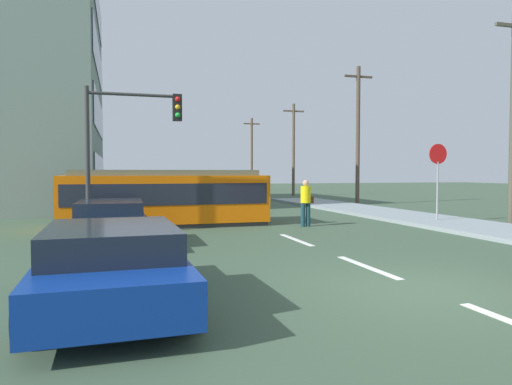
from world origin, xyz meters
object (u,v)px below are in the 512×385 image
(streetcar_tram, at_px, (165,197))
(utility_pole_far, at_px, (293,148))
(utility_pole_mid, at_px, (358,133))
(stop_sign, at_px, (438,166))
(parked_sedan_near, at_px, (112,264))
(utility_pole_distant, at_px, (252,153))
(pedestrian_crossing, at_px, (306,200))
(parked_sedan_mid, at_px, (111,222))
(parked_sedan_furthest, at_px, (109,196))
(city_bus, at_px, (183,187))
(traffic_light_mast, at_px, (128,131))
(parked_sedan_far, at_px, (106,203))

(streetcar_tram, xyz_separation_m, utility_pole_far, (12.17, 18.69, 2.90))
(utility_pole_mid, bearing_deg, stop_sign, -101.93)
(parked_sedan_near, distance_m, stop_sign, 14.29)
(utility_pole_far, bearing_deg, utility_pole_distant, 90.19)
(streetcar_tram, bearing_deg, pedestrian_crossing, -20.33)
(parked_sedan_mid, bearing_deg, utility_pole_mid, 40.88)
(parked_sedan_furthest, distance_m, utility_pole_far, 17.03)
(utility_pole_far, bearing_deg, city_bus, -136.16)
(traffic_light_mast, bearing_deg, utility_pole_distant, 68.03)
(parked_sedan_mid, bearing_deg, pedestrian_crossing, 20.32)
(stop_sign, relative_size, utility_pole_far, 0.38)
(stop_sign, distance_m, utility_pole_distant, 33.45)
(parked_sedan_far, bearing_deg, parked_sedan_mid, -87.81)
(parked_sedan_near, xyz_separation_m, utility_pole_distant, (13.85, 41.37, 3.43))
(utility_pole_distant, bearing_deg, utility_pole_far, -89.81)
(pedestrian_crossing, xyz_separation_m, stop_sign, (5.19, -0.46, 1.25))
(parked_sedan_near, distance_m, traffic_light_mast, 8.48)
(city_bus, bearing_deg, utility_pole_mid, -4.83)
(parked_sedan_furthest, bearing_deg, city_bus, -19.13)
(city_bus, height_order, utility_pole_mid, utility_pole_mid)
(city_bus, bearing_deg, stop_sign, -53.17)
(traffic_light_mast, bearing_deg, parked_sedan_near, -92.91)
(streetcar_tram, bearing_deg, parked_sedan_near, -99.53)
(stop_sign, xyz_separation_m, traffic_light_mast, (-11.30, 0.03, 1.03))
(city_bus, xyz_separation_m, stop_sign, (8.21, -10.96, 1.09))
(parked_sedan_near, xyz_separation_m, traffic_light_mast, (0.41, 8.06, 2.60))
(streetcar_tram, xyz_separation_m, pedestrian_crossing, (4.80, -1.78, -0.10))
(stop_sign, xyz_separation_m, utility_pole_mid, (2.13, 10.09, 2.10))
(parked_sedan_furthest, distance_m, utility_pole_mid, 14.90)
(streetcar_tram, relative_size, pedestrian_crossing, 4.37)
(utility_pole_mid, bearing_deg, utility_pole_distant, 89.99)
(stop_sign, height_order, traffic_light_mast, traffic_light_mast)
(traffic_light_mast, relative_size, utility_pole_far, 0.60)
(stop_sign, bearing_deg, parked_sedan_near, -145.55)
(parked_sedan_mid, xyz_separation_m, utility_pole_distant, (13.97, 35.33, 3.43))
(utility_pole_distant, bearing_deg, parked_sedan_far, -117.76)
(utility_pole_far, bearing_deg, stop_sign, -95.94)
(parked_sedan_mid, xyz_separation_m, parked_sedan_furthest, (-0.30, 14.32, -0.00))
(stop_sign, xyz_separation_m, utility_pole_far, (2.18, 20.93, 1.76))
(parked_sedan_mid, height_order, stop_sign, stop_sign)
(city_bus, relative_size, traffic_light_mast, 1.17)
(parked_sedan_far, distance_m, utility_pole_far, 20.82)
(pedestrian_crossing, height_order, stop_sign, stop_sign)
(city_bus, xyz_separation_m, parked_sedan_mid, (-3.63, -12.96, -0.48))
(parked_sedan_near, bearing_deg, parked_sedan_far, 91.74)
(parked_sedan_far, relative_size, traffic_light_mast, 0.90)
(parked_sedan_furthest, bearing_deg, traffic_light_mast, -86.13)
(city_bus, height_order, parked_sedan_furthest, city_bus)
(streetcar_tram, distance_m, city_bus, 8.90)
(pedestrian_crossing, relative_size, utility_pole_far, 0.22)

